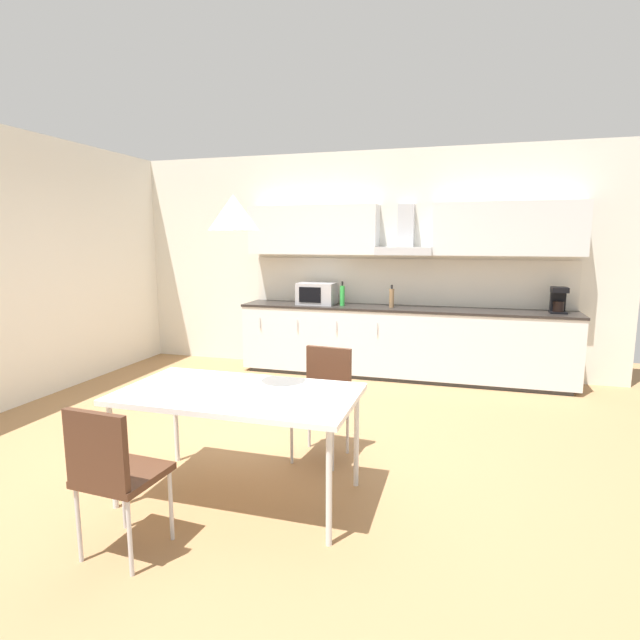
% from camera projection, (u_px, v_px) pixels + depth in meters
% --- Properties ---
extents(ground_plane, '(8.70, 8.11, 0.02)m').
position_uv_depth(ground_plane, '(271.00, 444.00, 4.29)').
color(ground_plane, '#9E754C').
extents(wall_back, '(6.96, 0.10, 2.85)m').
position_uv_depth(wall_back, '(346.00, 262.00, 6.67)').
color(wall_back, silver).
rests_on(wall_back, ground_plane).
extents(kitchen_counter, '(4.11, 0.61, 0.89)m').
position_uv_depth(kitchen_counter, '(401.00, 342.00, 6.28)').
color(kitchen_counter, '#333333').
rests_on(kitchen_counter, ground_plane).
extents(backsplash_tile, '(4.09, 0.02, 0.59)m').
position_uv_depth(backsplash_tile, '(405.00, 282.00, 6.43)').
color(backsplash_tile, silver).
rests_on(backsplash_tile, kitchen_counter).
extents(upper_wall_cabinets, '(4.09, 0.40, 0.62)m').
position_uv_depth(upper_wall_cabinets, '(405.00, 230.00, 6.17)').
color(upper_wall_cabinets, silver).
extents(microwave, '(0.48, 0.35, 0.28)m').
position_uv_depth(microwave, '(317.00, 294.00, 6.49)').
color(microwave, '#ADADB2').
rests_on(microwave, kitchen_counter).
extents(coffee_maker, '(0.18, 0.19, 0.30)m').
position_uv_depth(coffee_maker, '(558.00, 300.00, 5.72)').
color(coffee_maker, black).
rests_on(coffee_maker, kitchen_counter).
extents(bottle_brown, '(0.06, 0.06, 0.28)m').
position_uv_depth(bottle_brown, '(392.00, 298.00, 6.18)').
color(bottle_brown, brown).
rests_on(bottle_brown, kitchen_counter).
extents(bottle_green, '(0.06, 0.06, 0.31)m').
position_uv_depth(bottle_green, '(342.00, 295.00, 6.35)').
color(bottle_green, green).
rests_on(bottle_green, kitchen_counter).
extents(dining_table, '(1.56, 0.85, 0.74)m').
position_uv_depth(dining_table, '(238.00, 398.00, 3.29)').
color(dining_table, white).
rests_on(dining_table, ground_plane).
extents(chair_far_right, '(0.44, 0.44, 0.87)m').
position_uv_depth(chair_far_right, '(324.00, 391.00, 3.98)').
color(chair_far_right, '#4C2D1E').
rests_on(chair_far_right, ground_plane).
extents(chair_near_left, '(0.43, 0.43, 0.87)m').
position_uv_depth(chair_near_left, '(112.00, 467.00, 2.65)').
color(chair_near_left, '#4C2D1E').
rests_on(chair_near_left, ground_plane).
extents(pendant_lamp, '(0.32, 0.32, 0.22)m').
position_uv_depth(pendant_lamp, '(233.00, 213.00, 3.10)').
color(pendant_lamp, silver).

